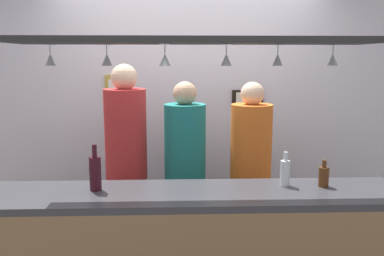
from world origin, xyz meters
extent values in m
cube|color=silver|center=(0.00, 1.10, 1.30)|extent=(4.40, 0.06, 2.60)
cube|color=#38383D|center=(0.00, -0.35, 0.96)|extent=(2.70, 0.55, 0.04)
cube|color=black|center=(0.00, -0.30, 1.93)|extent=(2.20, 0.36, 0.04)
cylinder|color=silver|center=(-0.90, -0.23, 1.91)|extent=(0.06, 0.06, 0.00)
cylinder|color=silver|center=(-0.90, -0.23, 1.88)|extent=(0.01, 0.01, 0.06)
cone|color=silver|center=(-0.90, -0.23, 1.82)|extent=(0.07, 0.07, 0.08)
cylinder|color=silver|center=(-0.55, -0.23, 1.91)|extent=(0.06, 0.06, 0.00)
cylinder|color=silver|center=(-0.55, -0.23, 1.88)|extent=(0.01, 0.01, 0.06)
cone|color=silver|center=(-0.55, -0.23, 1.82)|extent=(0.07, 0.07, 0.08)
cylinder|color=silver|center=(-0.18, -0.37, 1.91)|extent=(0.06, 0.06, 0.00)
cylinder|color=silver|center=(-0.18, -0.37, 1.88)|extent=(0.01, 0.01, 0.06)
cone|color=silver|center=(-0.18, -0.37, 1.82)|extent=(0.07, 0.07, 0.08)
cylinder|color=silver|center=(0.20, -0.31, 1.91)|extent=(0.06, 0.06, 0.00)
cylinder|color=silver|center=(0.20, -0.31, 1.88)|extent=(0.01, 0.01, 0.06)
cone|color=silver|center=(0.20, -0.31, 1.82)|extent=(0.07, 0.07, 0.08)
cylinder|color=silver|center=(0.53, -0.25, 1.91)|extent=(0.06, 0.06, 0.00)
cylinder|color=silver|center=(0.53, -0.25, 1.88)|extent=(0.01, 0.01, 0.06)
cone|color=silver|center=(0.53, -0.25, 1.82)|extent=(0.07, 0.07, 0.08)
cylinder|color=silver|center=(0.89, -0.24, 1.91)|extent=(0.06, 0.06, 0.00)
cylinder|color=silver|center=(0.89, -0.24, 1.88)|extent=(0.01, 0.01, 0.06)
cone|color=silver|center=(0.89, -0.24, 1.82)|extent=(0.07, 0.07, 0.08)
cube|color=#2D334C|center=(-0.53, 0.44, 0.42)|extent=(0.17, 0.18, 0.85)
cylinder|color=red|center=(-0.53, 0.44, 1.21)|extent=(0.34, 0.34, 0.74)
sphere|color=beige|center=(-0.53, 0.44, 1.68)|extent=(0.21, 0.21, 0.21)
cube|color=#2D334C|center=(-0.04, 0.44, 0.39)|extent=(0.17, 0.18, 0.78)
cylinder|color=#1E7A75|center=(-0.04, 0.44, 1.12)|extent=(0.34, 0.34, 0.68)
sphere|color=tan|center=(-0.04, 0.44, 1.55)|extent=(0.19, 0.19, 0.19)
cube|color=#2D334C|center=(0.50, 0.44, 0.39)|extent=(0.17, 0.18, 0.78)
cylinder|color=orange|center=(0.50, 0.44, 1.12)|extent=(0.34, 0.34, 0.68)
sphere|color=beige|center=(0.50, 0.44, 1.54)|extent=(0.19, 0.19, 0.19)
cylinder|color=#380F19|center=(-0.64, -0.29, 1.09)|extent=(0.08, 0.08, 0.22)
cylinder|color=#380F19|center=(-0.64, -0.29, 1.24)|extent=(0.03, 0.03, 0.08)
cylinder|color=#512D14|center=(0.86, -0.27, 1.05)|extent=(0.07, 0.07, 0.13)
cylinder|color=#512D14|center=(0.86, -0.27, 1.14)|extent=(0.03, 0.03, 0.05)
cylinder|color=silver|center=(0.61, -0.25, 1.07)|extent=(0.06, 0.06, 0.17)
cylinder|color=silver|center=(0.61, -0.25, 1.18)|extent=(0.03, 0.03, 0.06)
cube|color=black|center=(0.57, 1.06, 1.43)|extent=(0.30, 0.02, 0.18)
cube|color=white|center=(0.57, 1.05, 1.43)|extent=(0.23, 0.01, 0.14)
cube|color=#B29338|center=(-0.66, 1.06, 1.50)|extent=(0.26, 0.02, 0.34)
cube|color=white|center=(-0.66, 1.05, 1.50)|extent=(0.20, 0.01, 0.26)
camera|label=1|loc=(-0.11, -2.88, 1.82)|focal=38.62mm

